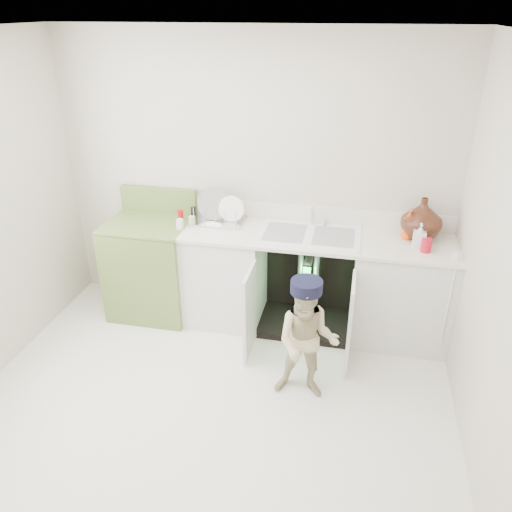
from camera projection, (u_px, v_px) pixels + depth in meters
The scene contains 5 objects.
ground at pixel (209, 408), 3.63m from camera, with size 3.50×3.50×0.00m, color beige.
room_shell at pixel (200, 254), 3.07m from camera, with size 6.00×5.50×1.26m.
counter_run at pixel (311, 279), 4.37m from camera, with size 2.44×1.02×1.25m.
avocado_stove at pixel (152, 265), 4.62m from camera, with size 0.73×0.65×1.13m.
repair_worker at pixel (307, 340), 3.55m from camera, with size 0.46×0.75×0.96m.
Camera 1 is at (0.91, -2.61, 2.62)m, focal length 35.00 mm.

